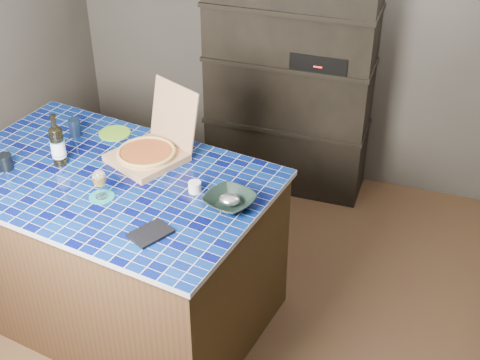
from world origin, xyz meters
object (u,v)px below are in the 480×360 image
(dvd_case, at_px, (150,233))
(bowl, at_px, (229,201))
(wine_glass, at_px, (99,179))
(pizza_box, at_px, (150,151))
(kitchen_island, at_px, (116,246))
(mead_bottle, at_px, (58,145))

(dvd_case, xyz_separation_m, bowl, (0.28, 0.34, 0.02))
(wine_glass, distance_m, bowl, 0.68)
(pizza_box, height_order, dvd_case, pizza_box)
(wine_glass, bearing_deg, kitchen_island, 110.73)
(pizza_box, bearing_deg, kitchen_island, -94.70)
(pizza_box, bearing_deg, mead_bottle, -130.04)
(kitchen_island, distance_m, mead_bottle, 0.68)
(kitchen_island, relative_size, dvd_case, 9.92)
(mead_bottle, xyz_separation_m, dvd_case, (0.75, -0.43, -0.11))
(wine_glass, bearing_deg, bowl, 12.03)
(kitchen_island, xyz_separation_m, wine_glass, (0.07, -0.18, 0.60))
(pizza_box, bearing_deg, dvd_case, -39.06)
(dvd_case, bearing_deg, pizza_box, 143.16)
(dvd_case, distance_m, bowl, 0.45)
(dvd_case, relative_size, bowl, 0.78)
(kitchen_island, height_order, mead_bottle, mead_bottle)
(bowl, bearing_deg, kitchen_island, 177.06)
(wine_glass, xyz_separation_m, dvd_case, (0.37, -0.20, -0.11))
(kitchen_island, relative_size, pizza_box, 3.52)
(mead_bottle, height_order, dvd_case, mead_bottle)
(wine_glass, relative_size, bowl, 0.65)
(pizza_box, xyz_separation_m, wine_glass, (-0.08, -0.43, 0.06))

